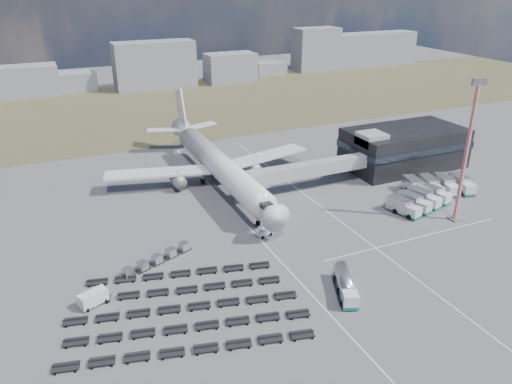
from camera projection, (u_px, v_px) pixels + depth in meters
name	position (u px, v px, depth m)	size (l,w,h in m)	color
ground	(278.00, 246.00, 92.10)	(420.00, 420.00, 0.00)	#565659
grass_strip	(145.00, 109.00, 183.92)	(420.00, 90.00, 0.01)	#4D432E
lane_markings	(316.00, 229.00, 98.26)	(47.12, 110.00, 0.01)	silver
terminal	(403.00, 147.00, 127.86)	(30.40, 16.40, 11.00)	black
jet_bridge	(301.00, 171.00, 113.06)	(30.30, 3.80, 7.05)	#939399
airliner	(217.00, 163.00, 116.99)	(51.59, 64.53, 17.62)	silver
skyline	(160.00, 68.00, 220.61)	(304.46, 22.94, 20.89)	gray
fuel_tanker	(346.00, 285.00, 77.93)	(6.02, 9.79, 3.11)	silver
pushback_tug	(264.00, 232.00, 95.46)	(3.03, 1.70, 1.39)	silver
utility_van	(93.00, 299.00, 75.36)	(4.31, 1.95, 2.30)	silver
catering_truck	(220.00, 173.00, 121.37)	(3.15, 6.50, 2.89)	silver
service_trucks_near	(419.00, 200.00, 106.74)	(14.87, 10.52, 2.99)	silver
service_trucks_far	(438.00, 185.00, 113.83)	(15.84, 11.17, 3.19)	silver
uld_row	(157.00, 259.00, 86.12)	(13.72, 6.72, 1.56)	black
baggage_dollies	(185.00, 308.00, 74.35)	(37.32, 27.45, 0.80)	black
floodlight_mast	(466.00, 153.00, 96.23)	(2.72, 2.22, 28.71)	red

